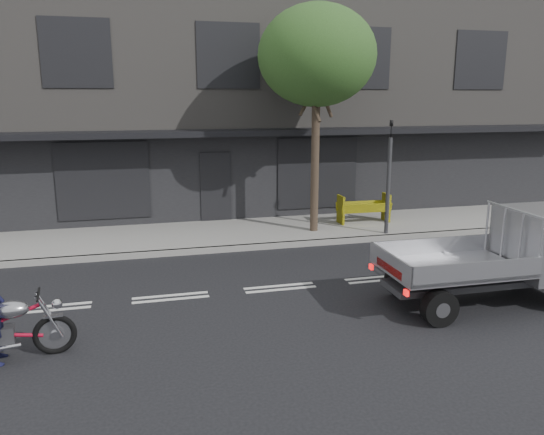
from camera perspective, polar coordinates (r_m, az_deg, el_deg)
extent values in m
plane|color=black|center=(11.90, 0.86, -7.58)|extent=(80.00, 80.00, 0.00)
cube|color=gray|center=(16.26, -3.43, -1.68)|extent=(32.00, 3.20, 0.15)
cube|color=gray|center=(14.75, -2.26, -3.20)|extent=(32.00, 0.20, 0.15)
cube|color=slate|center=(22.26, -6.83, 12.41)|extent=(26.00, 10.00, 8.00)
cylinder|color=#382B21|center=(15.96, 4.63, 5.07)|extent=(0.24, 0.24, 4.00)
ellipsoid|color=#28451A|center=(15.85, 4.86, 16.98)|extent=(3.40, 3.40, 2.89)
cylinder|color=#2D2D30|center=(16.02, 12.38, 3.04)|extent=(0.12, 0.12, 3.00)
imported|color=black|center=(15.83, 12.69, 9.29)|extent=(0.08, 0.10, 0.50)
torus|color=black|center=(9.65, -22.32, -11.56)|extent=(0.70, 0.18, 0.69)
cube|color=#2D2D30|center=(9.68, -27.02, -11.24)|extent=(0.38, 0.28, 0.29)
ellipsoid|color=#B0B0B5|center=(9.50, -26.28, -8.87)|extent=(0.59, 0.38, 0.28)
cylinder|color=black|center=(9.39, -23.85, -7.58)|extent=(0.11, 0.62, 0.04)
cylinder|color=black|center=(10.42, 17.56, -9.27)|extent=(0.69, 0.26, 0.69)
cylinder|color=black|center=(11.66, 13.69, -6.62)|extent=(0.69, 0.26, 0.69)
cylinder|color=black|center=(13.20, 24.97, -5.18)|extent=(0.69, 0.26, 0.69)
cube|color=#2D2D30|center=(11.73, 21.78, -6.29)|extent=(4.16, 0.94, 0.13)
cube|color=#B7B7BC|center=(11.21, 18.70, -5.12)|extent=(2.73, 1.79, 0.09)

